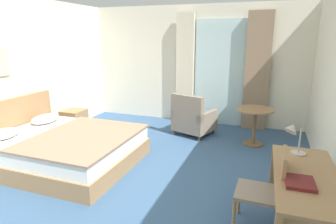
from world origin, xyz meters
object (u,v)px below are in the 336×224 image
writing_desk (306,183)px  desk_lamp (293,133)px  round_cafe_table (255,118)px  closed_book (300,182)px  desk_chair (268,188)px  bed (63,147)px  nightstand (74,121)px  armchair_by_window (193,119)px

writing_desk → desk_lamp: size_ratio=3.47×
desk_lamp → round_cafe_table: desk_lamp is taller
desk_lamp → closed_book: size_ratio=1.52×
desk_chair → bed: bearing=168.4°
bed → nightstand: bed is taller
closed_book → nightstand: bearing=150.0°
desk_chair → armchair_by_window: desk_chair is taller
armchair_by_window → round_cafe_table: size_ratio=1.28×
nightstand → desk_lamp: 4.55m
desk_lamp → armchair_by_window: size_ratio=0.48×
writing_desk → armchair_by_window: (-1.88, 2.74, -0.29)m
desk_chair → round_cafe_table: desk_chair is taller
desk_chair → desk_lamp: size_ratio=2.13×
nightstand → desk_lamp: bearing=-20.5°
desk_lamp → closed_book: (0.04, -0.66, -0.26)m
bed → round_cafe_table: size_ratio=3.17×
desk_lamp → round_cafe_table: size_ratio=0.61×
nightstand → round_cafe_table: (3.71, 0.58, 0.28)m
closed_book → round_cafe_table: closed_book is taller
closed_book → bed: bearing=163.4°
armchair_by_window → round_cafe_table: 1.28m
desk_chair → desk_lamp: 0.69m
closed_book → armchair_by_window: size_ratio=0.31×
writing_desk → round_cafe_table: writing_desk is taller
bed → desk_chair: (3.19, -0.66, 0.24)m
writing_desk → desk_chair: 0.37m
desk_chair → desk_lamp: (0.22, 0.43, 0.48)m
desk_lamp → round_cafe_table: 2.25m
nightstand → bed: bearing=-59.4°
desk_lamp → closed_book: desk_lamp is taller
round_cafe_table → writing_desk: bearing=-76.4°
desk_chair → round_cafe_table: size_ratio=1.30×
nightstand → closed_book: (4.25, -2.23, 0.49)m
armchair_by_window → desk_lamp: bearing=-52.7°
bed → round_cafe_table: bearing=33.5°
desk_lamp → round_cafe_table: (-0.50, 2.15, -0.46)m
desk_chair → desk_lamp: desk_lamp is taller
writing_desk → closed_book: closed_book is taller
desk_chair → round_cafe_table: 2.60m
writing_desk → desk_lamp: 0.58m
bed → writing_desk: bed is taller
desk_lamp → armchair_by_window: desk_lamp is taller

